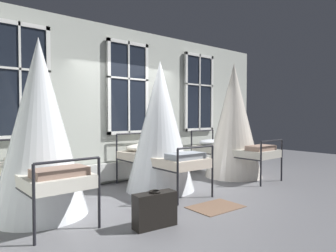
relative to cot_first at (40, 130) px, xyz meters
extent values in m
plane|color=slate|center=(2.19, -0.07, -1.21)|extent=(16.11, 16.11, 0.00)
cube|color=#B2B7AD|center=(2.19, 1.26, 0.43)|extent=(8.53, 0.10, 3.28)
cube|color=black|center=(0.03, 1.15, 0.79)|extent=(1.01, 0.02, 1.98)
cube|color=silver|center=(0.03, 1.15, -0.17)|extent=(1.01, 0.06, 0.07)
cube|color=silver|center=(0.03, 1.15, 1.75)|extent=(1.01, 0.06, 0.07)
cube|color=silver|center=(0.51, 1.15, 0.79)|extent=(0.07, 0.06, 1.98)
cube|color=silver|center=(0.03, 1.15, 0.79)|extent=(0.04, 0.06, 1.98)
cube|color=silver|center=(0.03, 1.15, 0.99)|extent=(1.01, 0.06, 0.04)
cube|color=black|center=(2.19, 1.15, 0.79)|extent=(1.01, 0.02, 1.98)
cube|color=silver|center=(2.19, 1.15, -0.17)|extent=(1.01, 0.06, 0.07)
cube|color=silver|center=(2.19, 1.15, 1.75)|extent=(1.01, 0.06, 0.07)
cube|color=silver|center=(1.72, 1.15, 0.79)|extent=(0.07, 0.06, 1.98)
cube|color=silver|center=(2.66, 1.15, 0.79)|extent=(0.07, 0.06, 1.98)
cube|color=silver|center=(2.19, 1.15, 0.79)|extent=(0.04, 0.06, 1.98)
cube|color=silver|center=(2.19, 1.15, 0.99)|extent=(1.01, 0.06, 0.04)
cube|color=black|center=(4.34, 1.15, 0.79)|extent=(1.01, 0.02, 1.98)
cube|color=silver|center=(4.34, 1.15, -0.17)|extent=(1.01, 0.06, 0.07)
cube|color=silver|center=(4.34, 1.15, 1.75)|extent=(1.01, 0.06, 0.07)
cube|color=silver|center=(3.87, 1.15, 0.79)|extent=(0.07, 0.06, 1.98)
cube|color=silver|center=(4.82, 1.15, 0.79)|extent=(0.07, 0.06, 1.98)
cube|color=silver|center=(4.34, 1.15, 0.79)|extent=(0.04, 0.06, 1.98)
cube|color=silver|center=(4.34, 1.15, 0.99)|extent=(1.01, 0.06, 0.04)
cube|color=silver|center=(2.19, 1.13, -0.96)|extent=(4.91, 0.10, 0.36)
cylinder|color=black|center=(0.37, 0.99, -0.70)|extent=(0.04, 0.04, 1.02)
cylinder|color=black|center=(-0.37, -0.99, -0.76)|extent=(0.04, 0.04, 0.89)
cylinder|color=black|center=(0.41, -0.98, -0.76)|extent=(0.04, 0.04, 0.89)
cylinder|color=black|center=(-0.39, -0.01, -0.70)|extent=(0.08, 1.97, 0.03)
cylinder|color=black|center=(0.39, 0.01, -0.70)|extent=(0.08, 1.97, 0.03)
cylinder|color=black|center=(-0.02, 0.98, -0.19)|extent=(0.78, 0.05, 0.03)
cylinder|color=black|center=(0.02, -0.98, -0.32)|extent=(0.78, 0.05, 0.03)
cube|color=silver|center=(0.00, 0.00, -0.62)|extent=(0.85, 2.01, 0.16)
ellipsoid|color=#B7B2A3|center=(-0.02, 0.74, -0.47)|extent=(0.61, 0.41, 0.14)
cube|color=gray|center=(0.02, -0.72, -0.49)|extent=(0.66, 0.38, 0.10)
cone|color=white|center=(0.00, 0.00, 0.04)|extent=(1.30, 1.30, 2.51)
cylinder|color=black|center=(1.85, 1.08, -0.70)|extent=(0.04, 0.04, 1.02)
cylinder|color=black|center=(2.63, 1.06, -0.70)|extent=(0.04, 0.04, 1.02)
cylinder|color=black|center=(1.80, -0.89, -0.76)|extent=(0.04, 0.04, 0.89)
cylinder|color=black|center=(2.59, -0.91, -0.76)|extent=(0.04, 0.04, 0.89)
cylinder|color=black|center=(1.83, 0.09, -0.70)|extent=(0.08, 1.97, 0.03)
cylinder|color=black|center=(2.61, 0.08, -0.70)|extent=(0.08, 1.97, 0.03)
cylinder|color=black|center=(2.24, 1.07, -0.19)|extent=(0.78, 0.05, 0.03)
cylinder|color=black|center=(2.19, -0.90, -0.32)|extent=(0.78, 0.05, 0.03)
cube|color=beige|center=(2.22, 0.08, -0.62)|extent=(0.85, 2.00, 0.16)
ellipsoid|color=silver|center=(2.23, 0.83, -0.47)|extent=(0.61, 0.41, 0.14)
cube|color=#8C939E|center=(2.20, -0.64, -0.49)|extent=(0.65, 0.37, 0.10)
cone|color=white|center=(2.22, 0.08, 0.01)|extent=(1.30, 1.30, 2.44)
cylinder|color=black|center=(3.90, 0.98, -0.70)|extent=(0.04, 0.04, 1.02)
cylinder|color=black|center=(4.68, 0.98, -0.70)|extent=(0.04, 0.04, 1.02)
cylinder|color=black|center=(3.91, -0.99, -0.76)|extent=(0.04, 0.04, 0.89)
cylinder|color=black|center=(4.70, -0.99, -0.76)|extent=(0.04, 0.04, 0.89)
cylinder|color=black|center=(3.91, -0.01, -0.70)|extent=(0.04, 1.97, 0.03)
cylinder|color=black|center=(4.69, 0.00, -0.70)|extent=(0.04, 1.97, 0.03)
cylinder|color=black|center=(4.29, 0.98, -0.19)|extent=(0.78, 0.04, 0.03)
cylinder|color=black|center=(4.30, -0.99, -0.32)|extent=(0.78, 0.04, 0.03)
cube|color=#B7B2A3|center=(4.30, 0.00, -0.62)|extent=(0.81, 1.99, 0.16)
ellipsoid|color=silver|center=(4.29, 0.74, -0.47)|extent=(0.61, 0.40, 0.14)
cube|color=gray|center=(4.30, -0.73, -0.49)|extent=(0.65, 0.36, 0.10)
cone|color=silver|center=(4.30, 0.00, 0.10)|extent=(1.30, 1.30, 2.61)
cube|color=brown|center=(2.19, -1.34, -1.20)|extent=(0.82, 0.59, 0.01)
cube|color=black|center=(0.97, -1.40, -0.99)|extent=(0.58, 0.26, 0.44)
cube|color=tan|center=(0.98, -1.29, -0.99)|extent=(0.50, 0.07, 0.03)
torus|color=black|center=(0.97, -1.40, -0.75)|extent=(0.16, 0.16, 0.02)
camera|label=1|loc=(-1.32, -4.43, 0.21)|focal=32.48mm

